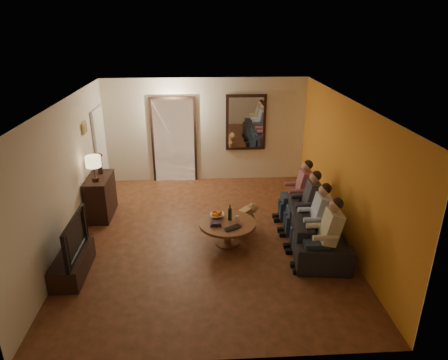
{
  "coord_description": "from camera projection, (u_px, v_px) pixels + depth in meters",
  "views": [
    {
      "loc": [
        -0.11,
        -6.72,
        3.9
      ],
      "look_at": [
        0.3,
        0.3,
        1.05
      ],
      "focal_mm": 32.0,
      "sensor_mm": 36.0,
      "label": 1
    }
  ],
  "objects": [
    {
      "name": "person_d",
      "position": [
        300.0,
        193.0,
        8.13
      ],
      "size": [
        0.6,
        0.4,
        1.2
      ],
      "primitive_type": null,
      "color": "tan",
      "rests_on": "sofa"
    },
    {
      "name": "ceiling",
      "position": [
        207.0,
        102.0,
        6.71
      ],
      "size": [
        5.0,
        6.0,
        0.01
      ],
      "primitive_type": "cube",
      "color": "white",
      "rests_on": "back_wall"
    },
    {
      "name": "coffee_table",
      "position": [
        227.0,
        233.0,
        7.36
      ],
      "size": [
        1.32,
        1.32,
        0.45
      ],
      "primitive_type": "cylinder",
      "rotation": [
        0.0,
        0.0,
        -0.32
      ],
      "color": "brown",
      "rests_on": "floor"
    },
    {
      "name": "person_a",
      "position": [
        326.0,
        238.0,
        6.46
      ],
      "size": [
        0.6,
        0.4,
        1.2
      ],
      "primitive_type": null,
      "color": "tan",
      "rests_on": "sofa"
    },
    {
      "name": "tv",
      "position": [
        68.0,
        237.0,
        6.31
      ],
      "size": [
        1.12,
        0.15,
        0.65
      ],
      "primitive_type": "imported",
      "rotation": [
        0.0,
        0.0,
        1.57
      ],
      "color": "black",
      "rests_on": "tv_stand"
    },
    {
      "name": "floor",
      "position": [
        209.0,
        237.0,
        7.68
      ],
      "size": [
        5.0,
        6.0,
        0.01
      ],
      "primitive_type": "cube",
      "color": "#432912",
      "rests_on": "ground"
    },
    {
      "name": "mirror_frame",
      "position": [
        246.0,
        123.0,
        9.91
      ],
      "size": [
        1.0,
        0.05,
        1.4
      ],
      "primitive_type": "cube",
      "color": "black",
      "rests_on": "back_wall"
    },
    {
      "name": "mirror_glass",
      "position": [
        246.0,
        123.0,
        9.88
      ],
      "size": [
        0.86,
        0.02,
        1.26
      ],
      "primitive_type": "cube",
      "color": "white",
      "rests_on": "back_wall"
    },
    {
      "name": "front_wall",
      "position": [
        214.0,
        271.0,
        4.42
      ],
      "size": [
        5.0,
        0.02,
        2.6
      ],
      "primitive_type": "cube",
      "color": "beige",
      "rests_on": "floor"
    },
    {
      "name": "tv_stand",
      "position": [
        73.0,
        264.0,
        6.5
      ],
      "size": [
        0.45,
        1.11,
        0.37
      ],
      "primitive_type": "cube",
      "color": "black",
      "rests_on": "floor"
    },
    {
      "name": "wine_bottle",
      "position": [
        230.0,
        212.0,
        7.31
      ],
      "size": [
        0.07,
        0.07,
        0.31
      ],
      "primitive_type": null,
      "color": "black",
      "rests_on": "coffee_table"
    },
    {
      "name": "back_wall",
      "position": [
        206.0,
        131.0,
        9.97
      ],
      "size": [
        5.0,
        0.02,
        2.6
      ],
      "primitive_type": "cube",
      "color": "beige",
      "rests_on": "floor"
    },
    {
      "name": "framed_art",
      "position": [
        84.0,
        128.0,
        8.06
      ],
      "size": [
        0.03,
        0.28,
        0.24
      ],
      "primitive_type": "cube",
      "color": "#B28C33",
      "rests_on": "left_wall"
    },
    {
      "name": "sofa",
      "position": [
        316.0,
        225.0,
        7.4
      ],
      "size": [
        2.43,
        1.19,
        0.68
      ],
      "primitive_type": "imported",
      "rotation": [
        0.0,
        0.0,
        1.45
      ],
      "color": "black",
      "rests_on": "floor"
    },
    {
      "name": "laptop",
      "position": [
        234.0,
        229.0,
        7.01
      ],
      "size": [
        0.39,
        0.35,
        0.03
      ],
      "primitive_type": "imported",
      "rotation": [
        0.0,
        0.0,
        0.55
      ],
      "color": "black",
      "rests_on": "coffee_table"
    },
    {
      "name": "wine_glass",
      "position": [
        237.0,
        218.0,
        7.31
      ],
      "size": [
        0.06,
        0.06,
        0.1
      ],
      "primitive_type": "cylinder",
      "color": "silver",
      "rests_on": "coffee_table"
    },
    {
      "name": "fridge_glimpse",
      "position": [
        184.0,
        146.0,
        10.08
      ],
      "size": [
        0.45,
        0.03,
        1.7
      ],
      "primitive_type": "cube",
      "color": "silver",
      "rests_on": "floor"
    },
    {
      "name": "left_wall",
      "position": [
        67.0,
        177.0,
        7.06
      ],
      "size": [
        0.02,
        6.0,
        2.6
      ],
      "primitive_type": "cube",
      "color": "beige",
      "rests_on": "floor"
    },
    {
      "name": "orange_accent",
      "position": [
        344.0,
        171.0,
        7.33
      ],
      "size": [
        0.01,
        6.0,
        2.6
      ],
      "primitive_type": "cube",
      "color": "orange",
      "rests_on": "right_wall"
    },
    {
      "name": "table_lamp",
      "position": [
        94.0,
        169.0,
        7.89
      ],
      "size": [
        0.3,
        0.3,
        0.54
      ],
      "primitive_type": null,
      "color": "beige",
      "rests_on": "dresser"
    },
    {
      "name": "person_c",
      "position": [
        307.0,
        206.0,
        7.57
      ],
      "size": [
        0.6,
        0.4,
        1.2
      ],
      "primitive_type": null,
      "color": "tan",
      "rests_on": "sofa"
    },
    {
      "name": "dresser",
      "position": [
        101.0,
        196.0,
        8.36
      ],
      "size": [
        0.45,
        0.98,
        0.87
      ],
      "primitive_type": "cube",
      "color": "black",
      "rests_on": "floor"
    },
    {
      "name": "right_wall",
      "position": [
        344.0,
        171.0,
        7.33
      ],
      "size": [
        0.02,
        6.0,
        2.6
      ],
      "primitive_type": "cube",
      "color": "beige",
      "rests_on": "floor"
    },
    {
      "name": "white_door",
      "position": [
        101.0,
        152.0,
        9.29
      ],
      "size": [
        0.06,
        0.85,
        2.04
      ],
      "primitive_type": "cube",
      "color": "white",
      "rests_on": "floor"
    },
    {
      "name": "flower_vase",
      "position": [
        99.0,
        164.0,
        8.32
      ],
      "size": [
        0.14,
        0.14,
        0.44
      ],
      "primitive_type": null,
      "color": "#AB1228",
      "rests_on": "dresser"
    },
    {
      "name": "art_canvas",
      "position": [
        85.0,
        128.0,
        8.06
      ],
      "size": [
        0.01,
        0.22,
        0.18
      ],
      "primitive_type": "cube",
      "color": "brown",
      "rests_on": "left_wall"
    },
    {
      "name": "oranges",
      "position": [
        217.0,
        212.0,
        7.43
      ],
      "size": [
        0.2,
        0.2,
        0.08
      ],
      "primitive_type": null,
      "color": "orange",
      "rests_on": "bowl"
    },
    {
      "name": "bowl",
      "position": [
        217.0,
        215.0,
        7.46
      ],
      "size": [
        0.26,
        0.26,
        0.06
      ],
      "primitive_type": "imported",
      "color": "white",
      "rests_on": "coffee_table"
    },
    {
      "name": "door_trim",
      "position": [
        174.0,
        141.0,
        9.99
      ],
      "size": [
        1.12,
        0.04,
        2.22
      ],
      "primitive_type": "cube",
      "color": "black",
      "rests_on": "floor"
    },
    {
      "name": "book_stack",
      "position": [
        216.0,
        224.0,
        7.16
      ],
      "size": [
        0.2,
        0.15,
        0.07
      ],
      "primitive_type": null,
      "color": "black",
      "rests_on": "coffee_table"
    },
    {
      "name": "kitchen_doorway",
      "position": [
        174.0,
        141.0,
        10.0
      ],
      "size": [
        1.0,
        0.06,
        2.1
      ],
      "primitive_type": "cube",
      "color": "#FFE0A5",
      "rests_on": "floor"
    },
    {
      "name": "person_b",
      "position": [
        316.0,
        220.0,
        7.02
      ],
      "size": [
        0.6,
        0.4,
        1.2
      ],
      "primitive_type": null,
      "color": "tan",
      "rests_on": "sofa"
    },
    {
      "name": "dog",
      "position": [
        242.0,
        217.0,
        7.83
      ],
      "size": [
        0.61,
        0.41,
        0.56
      ],
      "primitive_type": null,
      "rotation": [
        0.0,
        0.0,
        0.33
      ],
      "color": "#9C6A48",
      "rests_on": "floor"
    }
  ]
}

